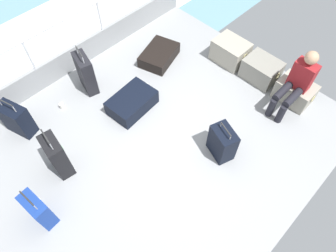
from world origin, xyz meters
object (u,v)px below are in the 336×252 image
(suitcase_0, at_px, (132,102))
(suitcase_1, at_px, (17,119))
(passenger_seated, at_px, (297,82))
(suitcase_6, at_px, (57,156))
(suitcase_4, at_px, (38,210))
(suitcase_2, at_px, (222,143))
(suitcase_3, at_px, (86,73))
(cargo_crate_0, at_px, (230,52))
(cargo_crate_2, at_px, (295,92))
(cargo_crate_1, at_px, (261,70))
(paper_cup, at_px, (62,106))
(suitcase_5, at_px, (159,55))

(suitcase_0, relative_size, suitcase_1, 1.15)
(passenger_seated, distance_m, suitcase_6, 3.69)
(passenger_seated, xyz_separation_m, suitcase_4, (-1.23, -3.88, -0.30))
(suitcase_2, relative_size, suitcase_3, 0.75)
(suitcase_1, bearing_deg, cargo_crate_0, 69.18)
(cargo_crate_0, xyz_separation_m, cargo_crate_2, (1.34, 0.01, -0.02))
(cargo_crate_2, distance_m, suitcase_3, 3.47)
(cargo_crate_0, xyz_separation_m, suitcase_2, (1.14, -1.65, 0.06))
(cargo_crate_1, height_order, cargo_crate_2, cargo_crate_1)
(cargo_crate_2, relative_size, suitcase_3, 0.75)
(cargo_crate_0, bearing_deg, suitcase_0, -102.13)
(suitcase_2, bearing_deg, suitcase_4, -113.23)
(suitcase_2, height_order, suitcase_6, suitcase_6)
(suitcase_0, xyz_separation_m, suitcase_3, (-0.87, -0.23, 0.21))
(suitcase_2, xyz_separation_m, suitcase_4, (-1.03, -2.40, -0.01))
(suitcase_3, xyz_separation_m, paper_cup, (0.03, -0.60, -0.29))
(cargo_crate_2, bearing_deg, suitcase_6, -115.58)
(cargo_crate_0, bearing_deg, suitcase_1, -110.82)
(suitcase_4, bearing_deg, suitcase_1, 159.98)
(suitcase_6, bearing_deg, suitcase_1, -176.14)
(suitcase_4, xyz_separation_m, suitcase_6, (-0.42, 0.60, 0.09))
(cargo_crate_2, distance_m, suitcase_6, 3.84)
(cargo_crate_0, height_order, cargo_crate_2, cargo_crate_0)
(cargo_crate_1, relative_size, suitcase_3, 0.76)
(suitcase_1, xyz_separation_m, suitcase_6, (1.02, 0.07, 0.07))
(cargo_crate_1, height_order, suitcase_4, suitcase_4)
(cargo_crate_1, relative_size, passenger_seated, 0.59)
(cargo_crate_1, distance_m, paper_cup, 3.46)
(suitcase_5, height_order, paper_cup, suitcase_5)
(passenger_seated, distance_m, suitcase_1, 4.30)
(cargo_crate_0, relative_size, suitcase_2, 1.02)
(cargo_crate_1, bearing_deg, suitcase_3, -130.74)
(cargo_crate_1, xyz_separation_m, suitcase_1, (-2.00, -3.55, 0.09))
(cargo_crate_2, height_order, suitcase_0, cargo_crate_2)
(suitcase_3, relative_size, paper_cup, 8.34)
(cargo_crate_1, bearing_deg, suitcase_0, -118.10)
(suitcase_0, distance_m, suitcase_1, 1.77)
(suitcase_0, distance_m, suitcase_4, 2.11)
(suitcase_0, bearing_deg, passenger_seated, 46.12)
(cargo_crate_2, xyz_separation_m, suitcase_3, (-2.64, -2.25, 0.16))
(suitcase_1, distance_m, suitcase_6, 1.03)
(suitcase_1, distance_m, suitcase_5, 2.65)
(cargo_crate_1, height_order, paper_cup, cargo_crate_1)
(suitcase_2, bearing_deg, suitcase_5, 160.22)
(suitcase_2, bearing_deg, suitcase_6, -128.87)
(cargo_crate_1, xyz_separation_m, suitcase_2, (0.48, -1.68, 0.08))
(suitcase_1, bearing_deg, cargo_crate_2, 52.82)
(suitcase_3, bearing_deg, cargo_crate_0, 59.88)
(cargo_crate_1, height_order, suitcase_6, suitcase_6)
(cargo_crate_2, xyz_separation_m, suitcase_0, (-1.77, -2.02, -0.05))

